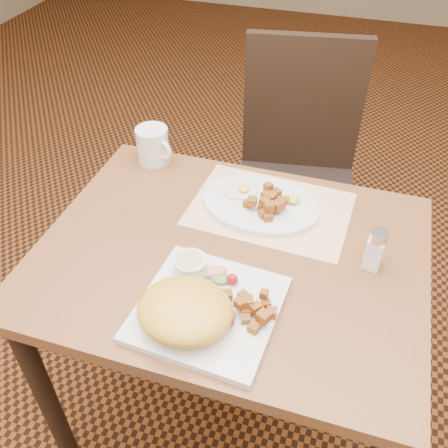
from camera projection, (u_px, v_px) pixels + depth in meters
ground at (228, 413)px, 1.66m from camera, size 8.00×8.00×0.00m
table at (230, 283)px, 1.24m from camera, size 0.90×0.70×0.75m
chair_far at (297, 165)px, 1.81m from camera, size 0.48×0.49×0.97m
placemat at (270, 209)px, 1.28m from camera, size 0.41×0.30×0.00m
plate_square at (208, 309)px, 1.03m from camera, size 0.30×0.30×0.02m
plate_oval at (261, 205)px, 1.28m from camera, size 0.32×0.25×0.02m
hollandaise_mound at (184, 311)px, 0.97m from camera, size 0.19×0.17×0.07m
ramekin at (191, 265)px, 1.08m from camera, size 0.07×0.07×0.04m
garnish_sq at (220, 275)px, 1.08m from camera, size 0.09×0.06×0.03m
fried_egg at (240, 188)px, 1.31m from camera, size 0.10×0.10×0.02m
garnish_ov at (292, 199)px, 1.27m from camera, size 0.05×0.04×0.02m
salt_shaker at (375, 249)px, 1.10m from camera, size 0.05×0.05×0.10m
coffee_mug at (153, 145)px, 1.42m from camera, size 0.12×0.09×0.10m
home_fries_sq at (250, 309)px, 1.00m from camera, size 0.12×0.10×0.04m
home_fries_ov at (268, 203)px, 1.25m from camera, size 0.11×0.13×0.04m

